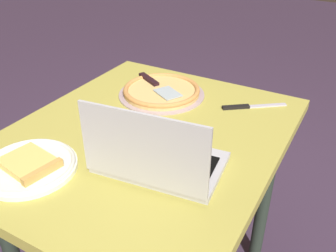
# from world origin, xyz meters

# --- Properties ---
(dining_table) EXTENTS (1.01, 0.83, 0.75)m
(dining_table) POSITION_xyz_m (0.00, 0.00, 0.65)
(dining_table) COLOR #AEA445
(dining_table) RESTS_ON ground_plane
(laptop) EXTENTS (0.26, 0.36, 0.22)m
(laptop) POSITION_xyz_m (-0.15, -0.14, 0.79)
(laptop) COLOR #B5B4BA
(laptop) RESTS_ON dining_table
(pizza_plate) EXTENTS (0.26, 0.26, 0.04)m
(pizza_plate) POSITION_xyz_m (-0.32, 0.17, 0.76)
(pizza_plate) COLOR white
(pizza_plate) RESTS_ON dining_table
(pizza_tray) EXTENTS (0.33, 0.33, 0.04)m
(pizza_tray) POSITION_xyz_m (0.27, 0.09, 0.76)
(pizza_tray) COLOR #AA9499
(pizza_tray) RESTS_ON dining_table
(table_knife) EXTENTS (0.16, 0.20, 0.01)m
(table_knife) POSITION_xyz_m (0.33, -0.23, 0.75)
(table_knife) COLOR #BAB4C2
(table_knife) RESTS_ON dining_table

